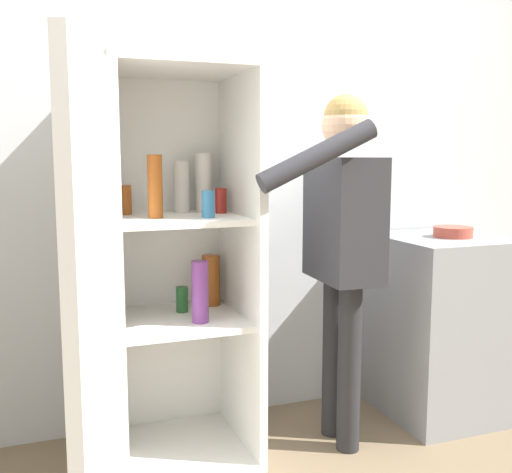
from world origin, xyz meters
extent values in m
cube|color=silver|center=(0.00, 0.98, 1.27)|extent=(7.00, 0.06, 2.55)
cube|color=white|center=(-0.36, 0.64, 0.02)|extent=(0.59, 0.58, 0.04)
cube|color=white|center=(-0.36, 0.64, 1.64)|extent=(0.59, 0.58, 0.04)
cube|color=white|center=(-0.36, 0.91, 0.83)|extent=(0.59, 0.03, 1.58)
cube|color=white|center=(-0.64, 0.64, 0.83)|extent=(0.03, 0.58, 1.58)
cube|color=white|center=(-0.09, 0.64, 0.83)|extent=(0.04, 0.58, 1.58)
cube|color=white|center=(-0.36, 0.64, 0.60)|extent=(0.52, 0.51, 0.02)
cube|color=white|center=(-0.36, 0.64, 1.03)|extent=(0.52, 0.51, 0.02)
cube|color=white|center=(-0.76, 0.07, 0.83)|extent=(0.20, 0.58, 1.58)
cylinder|color=beige|center=(-0.30, 0.79, 1.15)|extent=(0.07, 0.07, 0.23)
cylinder|color=#9E4C19|center=(-0.46, 0.59, 1.16)|extent=(0.06, 0.06, 0.25)
cylinder|color=teal|center=(-0.26, 0.53, 1.09)|extent=(0.05, 0.05, 0.11)
cylinder|color=#9E4C19|center=(-0.55, 0.78, 1.10)|extent=(0.05, 0.05, 0.12)
cylinder|color=#723884|center=(-0.30, 0.53, 0.73)|extent=(0.07, 0.07, 0.25)
cylinder|color=maroon|center=(-0.15, 0.70, 1.09)|extent=(0.05, 0.05, 0.11)
cylinder|color=beige|center=(-0.20, 0.80, 1.17)|extent=(0.07, 0.07, 0.26)
cylinder|color=#9E4C19|center=(-0.17, 0.79, 0.72)|extent=(0.08, 0.08, 0.23)
cylinder|color=#1E5123|center=(-0.33, 0.72, 0.66)|extent=(0.05, 0.05, 0.11)
cylinder|color=#262628|center=(0.33, 0.41, 0.37)|extent=(0.10, 0.10, 0.75)
cylinder|color=#262628|center=(0.34, 0.57, 0.37)|extent=(0.10, 0.10, 0.75)
cube|color=#2D2D33|center=(0.34, 0.49, 1.01)|extent=(0.24, 0.41, 0.53)
sphere|color=#DBAD89|center=(0.34, 0.49, 1.41)|extent=(0.21, 0.21, 0.21)
sphere|color=#AD894C|center=(0.34, 0.49, 1.45)|extent=(0.19, 0.19, 0.19)
cylinder|color=#2D2D33|center=(0.10, 0.28, 1.29)|extent=(0.49, 0.10, 0.28)
cylinder|color=#2D2D33|center=(0.35, 0.71, 0.99)|extent=(0.08, 0.08, 0.50)
cube|color=gray|center=(0.97, 0.62, 0.45)|extent=(0.58, 0.62, 0.89)
cylinder|color=#B24738|center=(1.00, 0.59, 0.92)|extent=(0.19, 0.19, 0.05)
camera|label=1|loc=(-0.91, -1.79, 1.29)|focal=42.00mm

